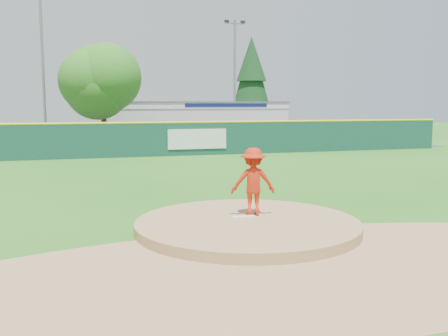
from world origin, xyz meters
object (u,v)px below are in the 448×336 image
object	(u,v)px
conifer_tree	(251,79)
pool_building_grp	(192,120)
deciduous_tree	(103,83)
light_pole_left	(43,62)
pitcher	(253,182)
light_pole_right	(235,75)
van	(185,136)

from	to	relation	value
conifer_tree	pool_building_grp	bearing A→B (deg)	-150.22
deciduous_tree	light_pole_left	xyz separation A→B (m)	(-4.00, 2.00, 1.50)
pitcher	light_pole_right	distance (m)	30.09
pitcher	deciduous_tree	world-z (taller)	deciduous_tree
van	light_pole_right	xyz separation A→B (m)	(5.00, 3.41, 4.86)
deciduous_tree	conifer_tree	world-z (taller)	conifer_tree
pitcher	light_pole_left	distance (m)	27.66
van	pool_building_grp	distance (m)	6.78
van	pitcher	bearing A→B (deg)	174.94
pitcher	light_pole_left	world-z (taller)	light_pole_left
conifer_tree	light_pole_left	bearing A→B (deg)	-154.65
pool_building_grp	conifer_tree	world-z (taller)	conifer_tree
pool_building_grp	deciduous_tree	world-z (taller)	deciduous_tree
pool_building_grp	light_pole_right	distance (m)	5.75
conifer_tree	light_pole_right	distance (m)	8.06
deciduous_tree	conifer_tree	bearing A→B (deg)	36.25
pool_building_grp	light_pole_right	size ratio (longest dim) A/B	1.52
van	light_pole_left	size ratio (longest dim) A/B	0.44
deciduous_tree	light_pole_left	distance (m)	4.72
deciduous_tree	light_pole_right	size ratio (longest dim) A/B	0.74
pitcher	conifer_tree	xyz separation A→B (m)	(12.67, 35.47, 4.43)
conifer_tree	light_pole_left	world-z (taller)	light_pole_left
pool_building_grp	conifer_tree	xyz separation A→B (m)	(7.00, 4.01, 3.88)
conifer_tree	light_pole_left	distance (m)	21.03
light_pole_left	light_pole_right	bearing A→B (deg)	7.59
deciduous_tree	light_pole_right	xyz separation A→B (m)	(11.00, 4.00, 0.99)
van	conifer_tree	size ratio (longest dim) A/B	0.51
deciduous_tree	light_pole_left	size ratio (longest dim) A/B	0.67
pool_building_grp	light_pole_left	xyz separation A→B (m)	(-12.00, -4.99, 4.39)
light_pole_right	pool_building_grp	bearing A→B (deg)	135.05
light_pole_right	conifer_tree	bearing A→B (deg)	60.26
pool_building_grp	pitcher	bearing A→B (deg)	-100.21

